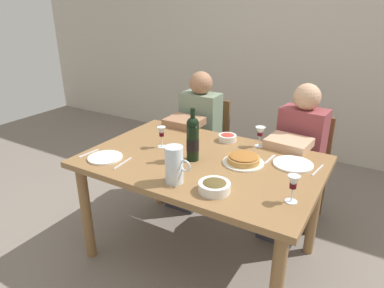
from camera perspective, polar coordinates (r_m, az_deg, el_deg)
name	(u,v)px	position (r m, az deg, el deg)	size (l,w,h in m)	color
ground_plane	(200,253)	(2.62, 1.42, -17.74)	(8.00, 8.00, 0.00)	slate
back_wall	(302,33)	(4.10, 17.84, 17.31)	(8.00, 0.10, 2.80)	beige
dining_table	(201,172)	(2.25, 1.58, -4.64)	(1.50, 1.00, 0.76)	olive
wine_bottle	(193,139)	(2.15, 0.12, 0.89)	(0.08, 0.08, 0.34)	black
water_pitcher	(174,167)	(1.90, -2.96, -3.82)	(0.16, 0.10, 0.21)	silver
baked_tart	(243,159)	(2.16, 8.59, -2.55)	(0.26, 0.26, 0.06)	silver
salad_bowl	(227,137)	(2.51, 5.95, 1.13)	(0.13, 0.13, 0.05)	white
olive_bowl	(214,186)	(1.83, 3.77, -7.04)	(0.17, 0.17, 0.06)	white
wine_glass_left_diner	(260,132)	(2.42, 11.32, 1.91)	(0.07, 0.07, 0.14)	silver
wine_glass_right_diner	(162,133)	(2.37, -5.11, 1.86)	(0.06, 0.06, 0.15)	silver
wine_glass_centre	(293,184)	(1.78, 16.56, -6.37)	(0.06, 0.06, 0.15)	silver
dinner_plate_left_setting	(293,164)	(2.22, 16.52, -3.23)	(0.25, 0.25, 0.01)	white
dinner_plate_right_setting	(105,158)	(2.29, -14.30, -2.21)	(0.22, 0.22, 0.01)	white
fork_left_setting	(270,159)	(2.26, 12.86, -2.52)	(0.16, 0.01, 0.01)	silver
knife_left_setting	(318,170)	(2.20, 20.27, -4.11)	(0.18, 0.01, 0.01)	silver
knife_right_setting	(123,163)	(2.19, -11.49, -3.15)	(0.18, 0.01, 0.01)	silver
spoon_right_setting	(89,153)	(2.39, -16.87, -1.49)	(0.16, 0.01, 0.01)	silver
chair_left	(207,139)	(3.25, 2.45, 0.76)	(0.40, 0.40, 0.87)	brown
diner_left	(194,135)	(3.01, 0.37, 1.45)	(0.34, 0.50, 1.16)	gray
chair_right	(303,161)	(2.95, 18.02, -2.71)	(0.43, 0.43, 0.87)	brown
diner_right	(294,157)	(2.69, 16.74, -2.17)	(0.37, 0.53, 1.16)	#8E3D42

